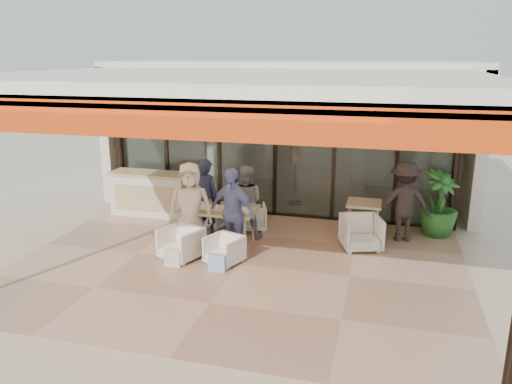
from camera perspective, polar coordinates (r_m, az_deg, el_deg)
ground at (r=9.15m, az=-2.07°, el=-8.39°), size 70.00×70.00×0.00m
terrace_floor at (r=9.14m, az=-2.07°, el=-8.36°), size 8.00×6.00×0.01m
terrace_structure at (r=8.12m, az=-2.84°, el=12.29°), size 8.00×6.00×3.40m
glass_storefront at (r=11.46m, az=2.20°, el=4.92°), size 8.08×0.10×3.20m
interior_block at (r=13.61m, az=4.43°, el=9.25°), size 9.05×3.62×3.52m
host_counter at (r=12.00m, az=-11.99°, el=-0.17°), size 1.85×0.65×1.04m
dining_table at (r=9.97m, az=-4.30°, el=-2.15°), size 1.50×0.90×0.93m
chair_far_left at (r=11.06m, az=-4.70°, el=-2.40°), size 0.76×0.74×0.62m
chair_far_right at (r=10.82m, az=-0.49°, el=-2.76°), size 0.75×0.73×0.62m
chair_near_left at (r=9.39m, az=-8.56°, el=-5.64°), size 0.85×0.83×0.69m
chair_near_right at (r=9.12m, az=-3.66°, el=-6.46°), size 0.73×0.71×0.59m
diner_navy at (r=10.47m, az=-5.66°, el=-0.58°), size 0.69×0.56×1.63m
diner_grey at (r=10.23m, az=-1.24°, el=-1.16°), size 0.83×0.70×1.54m
diner_cream at (r=9.65m, az=-7.52°, el=-1.71°), size 0.97×0.77×1.74m
diner_periwinkle at (r=9.38m, az=-2.75°, el=-2.26°), size 1.07×0.73×1.69m
tote_bag_cream at (r=9.11m, az=-9.51°, el=-7.53°), size 0.30×0.10×0.34m
tote_bag_blue at (r=8.82m, az=-4.47°, el=-8.15°), size 0.30×0.10×0.34m
side_table at (r=10.57m, az=12.25°, el=-1.71°), size 0.70×0.70×0.74m
side_chair at (r=9.95m, az=11.93°, el=-4.40°), size 0.91×0.88×0.75m
standing_woman at (r=10.46m, az=16.54°, el=-1.09°), size 1.19×0.85×1.66m
potted_palm at (r=11.03m, az=20.18°, el=-1.28°), size 1.10×1.10×1.40m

